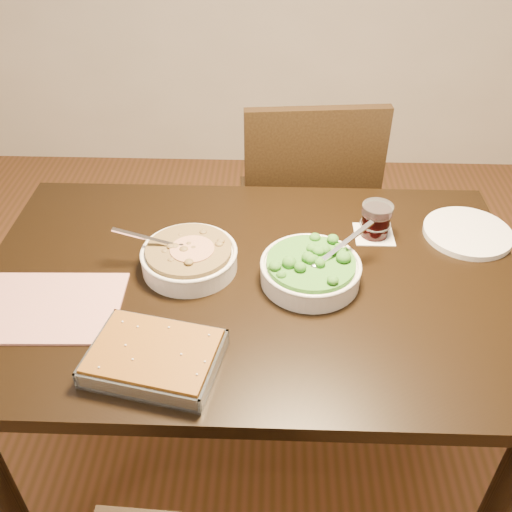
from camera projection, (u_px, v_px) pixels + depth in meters
ground at (253, 447)px, 1.92m from camera, size 4.00×4.00×0.00m
table at (252, 305)px, 1.52m from camera, size 1.40×0.90×0.75m
magazine_a at (51, 307)px, 1.37m from camera, size 0.34×0.26×0.01m
coaster at (374, 234)px, 1.61m from camera, size 0.11×0.11×0.00m
stew_bowl at (189, 257)px, 1.47m from camera, size 0.28×0.25×0.09m
broccoli_bowl at (310, 270)px, 1.43m from camera, size 0.26×0.25×0.10m
baking_dish at (154, 357)px, 1.22m from camera, size 0.31×0.25×0.05m
wine_tumbler at (376, 219)px, 1.58m from camera, size 0.09×0.09×0.10m
dinner_plate at (467, 233)px, 1.60m from camera, size 0.24×0.24×0.02m
chair_far at (306, 205)px, 2.10m from camera, size 0.50×0.50×0.98m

